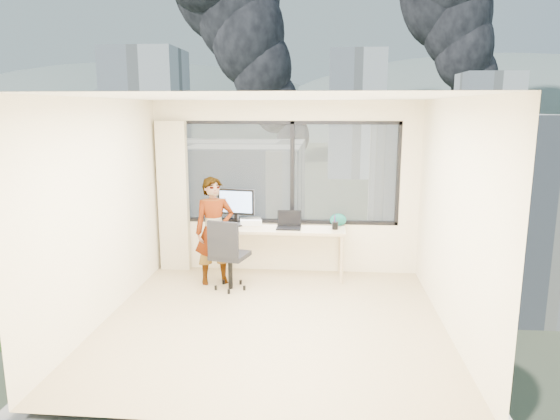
# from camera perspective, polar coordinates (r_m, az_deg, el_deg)

# --- Properties ---
(floor) EXTENTS (4.00, 4.00, 0.01)m
(floor) POSITION_cam_1_polar(r_m,az_deg,el_deg) (6.12, -0.84, -12.51)
(floor) COLOR tan
(floor) RESTS_ON ground
(ceiling) EXTENTS (4.00, 4.00, 0.01)m
(ceiling) POSITION_cam_1_polar(r_m,az_deg,el_deg) (5.59, -0.92, 12.64)
(ceiling) COLOR white
(ceiling) RESTS_ON ground
(wall_front) EXTENTS (4.00, 0.01, 2.60)m
(wall_front) POSITION_cam_1_polar(r_m,az_deg,el_deg) (3.79, -4.00, -6.75)
(wall_front) COLOR beige
(wall_front) RESTS_ON ground
(wall_left) EXTENTS (0.01, 4.00, 2.60)m
(wall_left) POSITION_cam_1_polar(r_m,az_deg,el_deg) (6.24, -19.47, -0.15)
(wall_left) COLOR beige
(wall_left) RESTS_ON ground
(wall_right) EXTENTS (0.01, 4.00, 2.60)m
(wall_right) POSITION_cam_1_polar(r_m,az_deg,el_deg) (5.86, 18.97, -0.83)
(wall_right) COLOR beige
(wall_right) RESTS_ON ground
(window_wall) EXTENTS (3.30, 0.16, 1.55)m
(window_wall) POSITION_cam_1_polar(r_m,az_deg,el_deg) (7.64, 1.03, 4.24)
(window_wall) COLOR black
(window_wall) RESTS_ON ground
(curtain) EXTENTS (0.45, 0.14, 2.30)m
(curtain) POSITION_cam_1_polar(r_m,az_deg,el_deg) (7.90, -11.96, 1.48)
(curtain) COLOR beige
(curtain) RESTS_ON floor
(desk) EXTENTS (1.80, 0.60, 0.75)m
(desk) POSITION_cam_1_polar(r_m,az_deg,el_deg) (7.54, 0.44, -4.79)
(desk) COLOR #D5B58E
(desk) RESTS_ON floor
(chair) EXTENTS (0.64, 0.64, 1.03)m
(chair) POSITION_cam_1_polar(r_m,az_deg,el_deg) (7.03, -5.68, -4.88)
(chair) COLOR black
(chair) RESTS_ON floor
(person) EXTENTS (0.66, 0.55, 1.54)m
(person) POSITION_cam_1_polar(r_m,az_deg,el_deg) (7.23, -7.42, -2.36)
(person) COLOR #2D2D33
(person) RESTS_ON floor
(monitor) EXTENTS (0.58, 0.20, 0.56)m
(monitor) POSITION_cam_1_polar(r_m,az_deg,el_deg) (7.56, -4.98, 0.34)
(monitor) COLOR black
(monitor) RESTS_ON desk
(game_console) EXTENTS (0.37, 0.33, 0.08)m
(game_console) POSITION_cam_1_polar(r_m,az_deg,el_deg) (7.68, -3.33, -1.31)
(game_console) COLOR white
(game_console) RESTS_ON desk
(laptop) EXTENTS (0.36, 0.38, 0.23)m
(laptop) POSITION_cam_1_polar(r_m,az_deg,el_deg) (7.36, 0.99, -1.25)
(laptop) COLOR black
(laptop) RESTS_ON desk
(cellphone) EXTENTS (0.12, 0.09, 0.01)m
(cellphone) POSITION_cam_1_polar(r_m,az_deg,el_deg) (7.39, 0.60, -2.06)
(cellphone) COLOR black
(cellphone) RESTS_ON desk
(pen_cup) EXTENTS (0.11, 0.11, 0.11)m
(pen_cup) POSITION_cam_1_polar(r_m,az_deg,el_deg) (7.38, 6.24, -1.75)
(pen_cup) COLOR black
(pen_cup) RESTS_ON desk
(handbag) EXTENTS (0.26, 0.16, 0.19)m
(handbag) POSITION_cam_1_polar(r_m,az_deg,el_deg) (7.59, 6.59, -1.10)
(handbag) COLOR #0C4B3E
(handbag) RESTS_ON desk
(exterior_ground) EXTENTS (400.00, 400.00, 0.04)m
(exterior_ground) POSITION_cam_1_polar(r_m,az_deg,el_deg) (126.64, 4.73, 3.92)
(exterior_ground) COLOR #515B3D
(exterior_ground) RESTS_ON ground
(near_bldg_a) EXTENTS (16.00, 12.00, 14.00)m
(near_bldg_a) POSITION_cam_1_polar(r_m,az_deg,el_deg) (38.03, -9.74, -3.17)
(near_bldg_a) COLOR beige
(near_bldg_a) RESTS_ON exterior_ground
(near_bldg_b) EXTENTS (14.00, 13.00, 16.00)m
(near_bldg_b) POSITION_cam_1_polar(r_m,az_deg,el_deg) (45.82, 19.36, 0.12)
(near_bldg_b) COLOR white
(near_bldg_b) RESTS_ON exterior_ground
(far_tower_a) EXTENTS (14.00, 14.00, 28.00)m
(far_tower_a) POSITION_cam_1_polar(r_m,az_deg,el_deg) (106.70, -14.67, 9.74)
(far_tower_a) COLOR silver
(far_tower_a) RESTS_ON exterior_ground
(far_tower_b) EXTENTS (13.00, 13.00, 30.00)m
(far_tower_b) POSITION_cam_1_polar(r_m,az_deg,el_deg) (125.79, 8.56, 10.64)
(far_tower_b) COLOR silver
(far_tower_b) RESTS_ON exterior_ground
(far_tower_c) EXTENTS (15.00, 15.00, 26.00)m
(far_tower_c) POSITION_cam_1_polar(r_m,az_deg,el_deg) (152.23, 22.30, 9.29)
(far_tower_c) COLOR silver
(far_tower_c) RESTS_ON exterior_ground
(far_tower_d) EXTENTS (16.00, 14.00, 22.00)m
(far_tower_d) POSITION_cam_1_polar(r_m,az_deg,el_deg) (167.03, -16.46, 9.10)
(far_tower_d) COLOR silver
(far_tower_d) RESTS_ON exterior_ground
(hill_a) EXTENTS (288.00, 216.00, 90.00)m
(hill_a) POSITION_cam_1_polar(r_m,az_deg,el_deg) (347.56, -15.45, 8.32)
(hill_a) COLOR slate
(hill_a) RESTS_ON exterior_ground
(hill_b) EXTENTS (300.00, 220.00, 96.00)m
(hill_b) POSITION_cam_1_polar(r_m,az_deg,el_deg) (340.80, 22.20, 7.83)
(hill_b) COLOR slate
(hill_b) RESTS_ON exterior_ground
(tree_a) EXTENTS (7.00, 7.00, 8.00)m
(tree_a) POSITION_cam_1_polar(r_m,az_deg,el_deg) (34.50, -24.59, -10.86)
(tree_a) COLOR #204818
(tree_a) RESTS_ON exterior_ground
(tree_b) EXTENTS (7.60, 7.60, 9.00)m
(tree_b) POSITION_cam_1_polar(r_m,az_deg,el_deg) (26.65, 12.31, -15.56)
(tree_b) COLOR #204818
(tree_b) RESTS_ON exterior_ground
(smoke_plume_b) EXTENTS (30.00, 18.00, 70.00)m
(smoke_plume_b) POSITION_cam_1_polar(r_m,az_deg,el_deg) (185.43, 23.26, 18.15)
(smoke_plume_b) COLOR black
(smoke_plume_b) RESTS_ON exterior_ground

